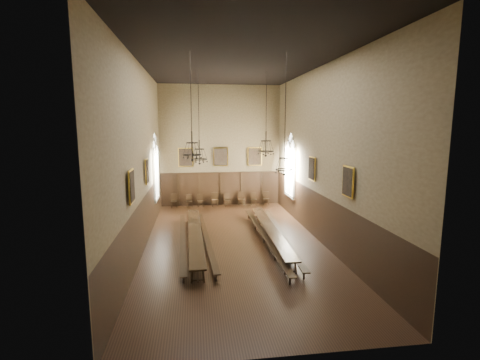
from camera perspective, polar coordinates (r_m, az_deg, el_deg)
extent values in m
cube|color=black|center=(18.21, -0.94, -10.40)|extent=(9.00, 18.00, 0.02)
cube|color=black|center=(17.45, -1.01, 18.80)|extent=(9.00, 18.00, 0.02)
cube|color=olive|center=(26.21, -3.23, 5.57)|extent=(9.00, 0.02, 9.00)
cube|color=olive|center=(8.44, 6.03, -1.41)|extent=(9.00, 0.02, 9.00)
cube|color=olive|center=(17.33, -15.98, 3.57)|extent=(0.02, 18.00, 9.00)
cube|color=olive|center=(18.32, 13.21, 3.94)|extent=(0.02, 18.00, 9.00)
cube|color=black|center=(17.77, -7.40, -8.56)|extent=(0.84, 9.40, 0.07)
cube|color=black|center=(18.35, 5.08, -8.02)|extent=(0.82, 9.10, 0.06)
cube|color=black|center=(17.96, -9.37, -9.44)|extent=(0.61, 9.26, 0.05)
cube|color=black|center=(18.02, -5.56, -9.29)|extent=(0.78, 9.30, 0.05)
cube|color=black|center=(18.18, 3.96, -8.94)|extent=(0.38, 10.49, 0.05)
cube|color=black|center=(18.53, 6.77, -8.70)|extent=(0.83, 10.01, 0.05)
cube|color=black|center=(26.19, -10.77, -3.46)|extent=(0.49, 0.49, 0.05)
cube|color=black|center=(26.33, -10.76, -2.80)|extent=(0.45, 0.09, 0.53)
cube|color=black|center=(26.15, -8.31, -3.48)|extent=(0.48, 0.48, 0.05)
cube|color=black|center=(26.27, -8.32, -2.86)|extent=(0.42, 0.10, 0.50)
cube|color=black|center=(26.19, -6.52, -3.43)|extent=(0.46, 0.46, 0.05)
cube|color=black|center=(26.32, -6.53, -2.81)|extent=(0.42, 0.09, 0.50)
cube|color=black|center=(26.27, -4.13, -3.26)|extent=(0.47, 0.47, 0.05)
cube|color=black|center=(26.41, -4.16, -2.59)|extent=(0.46, 0.06, 0.54)
cube|color=black|center=(26.28, -2.14, -3.33)|extent=(0.47, 0.47, 0.05)
cube|color=black|center=(26.40, -2.18, -2.72)|extent=(0.42, 0.10, 0.50)
cube|color=black|center=(26.43, 0.21, -3.16)|extent=(0.47, 0.47, 0.05)
cube|color=black|center=(26.57, 0.15, -2.50)|extent=(0.46, 0.06, 0.54)
cube|color=black|center=(26.54, 2.28, -3.23)|extent=(0.45, 0.45, 0.05)
cube|color=black|center=(26.66, 2.22, -2.63)|extent=(0.42, 0.07, 0.49)
cube|color=black|center=(26.68, 4.31, -3.10)|extent=(0.50, 0.50, 0.05)
cube|color=black|center=(26.81, 4.24, -2.45)|extent=(0.45, 0.10, 0.53)
cylinder|color=black|center=(19.46, -6.82, 12.11)|extent=(0.03, 0.03, 3.76)
torus|color=black|center=(19.52, -6.66, 3.40)|extent=(0.87, 0.87, 0.05)
torus|color=black|center=(19.47, -6.69, 5.05)|extent=(0.56, 0.56, 0.04)
cylinder|color=black|center=(19.48, -6.69, 4.75)|extent=(0.06, 0.06, 1.24)
cylinder|color=black|center=(19.76, 4.35, 12.77)|extent=(0.03, 0.03, 3.30)
torus|color=black|center=(19.77, 4.25, 4.70)|extent=(0.92, 0.92, 0.05)
torus|color=black|center=(19.74, 4.27, 6.42)|extent=(0.58, 0.58, 0.04)
cylinder|color=black|center=(19.74, 4.27, 6.11)|extent=(0.06, 0.06, 1.29)
cylinder|color=black|center=(14.89, -8.07, 14.11)|extent=(0.03, 0.03, 3.24)
torus|color=black|center=(14.87, -7.85, 4.11)|extent=(0.79, 0.79, 0.05)
torus|color=black|center=(14.84, -7.90, 6.07)|extent=(0.50, 0.50, 0.04)
cylinder|color=black|center=(14.85, -7.89, 5.71)|extent=(0.06, 0.06, 1.12)
cylinder|color=black|center=(14.96, 7.48, 12.79)|extent=(0.03, 0.03, 3.92)
torus|color=black|center=(15.04, 7.26, 1.69)|extent=(0.77, 0.77, 0.05)
torus|color=black|center=(14.99, 7.30, 3.57)|extent=(0.49, 0.49, 0.04)
cylinder|color=black|center=(14.99, 7.29, 3.23)|extent=(0.05, 0.05, 1.08)
cube|color=gold|center=(26.07, -8.92, 3.70)|extent=(1.10, 0.12, 1.40)
cube|color=black|center=(26.07, -8.92, 3.70)|extent=(0.98, 0.02, 1.28)
cube|color=gold|center=(26.13, -3.20, 3.81)|extent=(1.10, 0.12, 1.40)
cube|color=black|center=(26.13, -3.20, 3.81)|extent=(0.98, 0.02, 1.28)
cube|color=gold|center=(26.46, 2.44, 3.87)|extent=(1.10, 0.12, 1.40)
cube|color=black|center=(26.46, 2.44, 3.87)|extent=(0.98, 0.02, 1.28)
cube|color=gold|center=(18.38, -15.03, 1.38)|extent=(0.12, 1.00, 1.30)
cube|color=black|center=(18.38, -15.03, 1.38)|extent=(0.02, 0.88, 1.18)
cube|color=gold|center=(13.98, -17.38, -1.00)|extent=(0.12, 1.00, 1.30)
cube|color=black|center=(13.98, -17.38, -1.00)|extent=(0.02, 0.88, 1.18)
cube|color=gold|center=(19.30, 11.72, 1.84)|extent=(0.12, 1.00, 1.30)
cube|color=black|center=(19.30, 11.72, 1.84)|extent=(0.02, 0.88, 1.18)
cube|color=gold|center=(15.16, 17.30, -0.26)|extent=(0.12, 1.00, 1.30)
cube|color=black|center=(15.16, 17.30, -0.26)|extent=(0.02, 0.88, 1.18)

